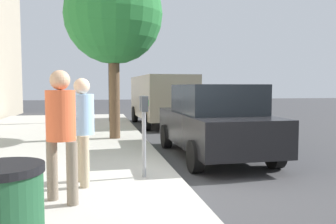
{
  "coord_description": "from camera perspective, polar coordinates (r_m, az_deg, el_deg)",
  "views": [
    {
      "loc": [
        -5.84,
        1.4,
        1.72
      ],
      "look_at": [
        0.8,
        0.05,
        1.22
      ],
      "focal_mm": 36.89,
      "sensor_mm": 36.0,
      "label": 1
    }
  ],
  "objects": [
    {
      "name": "ground_plane",
      "position": [
        6.25,
        1.96,
        -11.78
      ],
      "size": [
        80.0,
        80.0,
        0.0
      ],
      "primitive_type": "plane",
      "color": "#38383A",
      "rests_on": "ground"
    },
    {
      "name": "traffic_signal",
      "position": [
        15.77,
        -9.25,
        7.28
      ],
      "size": [
        0.24,
        0.44,
        3.6
      ],
      "color": "black",
      "rests_on": "sidewalk_slab"
    },
    {
      "name": "pedestrian_at_meter",
      "position": [
        5.67,
        -13.97,
        -1.74
      ],
      "size": [
        0.52,
        0.37,
        1.71
      ],
      "rotation": [
        0.0,
        0.0,
        -1.41
      ],
      "color": "tan",
      "rests_on": "sidewalk_slab"
    },
    {
      "name": "street_tree",
      "position": [
        10.79,
        -8.99,
        15.48
      ],
      "size": [
        2.93,
        2.93,
        5.18
      ],
      "color": "brown",
      "rests_on": "sidewalk_slab"
    },
    {
      "name": "parked_sedan_near",
      "position": [
        8.45,
        7.58,
        -1.43
      ],
      "size": [
        4.41,
        2.0,
        1.77
      ],
      "color": "black",
      "rests_on": "ground_plane"
    },
    {
      "name": "pedestrian_bystander",
      "position": [
        4.84,
        -17.28,
        -2.03
      ],
      "size": [
        0.42,
        0.44,
        1.79
      ],
      "rotation": [
        0.0,
        0.0,
        -0.75
      ],
      "color": "#726656",
      "rests_on": "sidewalk_slab"
    },
    {
      "name": "parking_meter",
      "position": [
        5.96,
        -4.0,
        -1.15
      ],
      "size": [
        0.36,
        0.12,
        1.41
      ],
      "color": "gray",
      "rests_on": "sidewalk_slab"
    },
    {
      "name": "parked_van_far",
      "position": [
        15.31,
        -1.13,
        2.49
      ],
      "size": [
        5.27,
        2.26,
        2.18
      ],
      "color": "gray",
      "rests_on": "ground_plane"
    }
  ]
}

